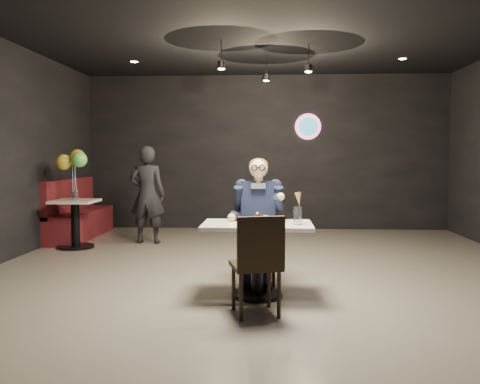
# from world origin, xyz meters

# --- Properties ---
(floor) EXTENTS (9.00, 9.00, 0.00)m
(floor) POSITION_xyz_m (0.00, 0.00, 0.00)
(floor) COLOR slate
(floor) RESTS_ON ground
(wall_sign) EXTENTS (0.50, 0.06, 0.50)m
(wall_sign) POSITION_xyz_m (0.80, 4.47, 2.00)
(wall_sign) COLOR pink
(wall_sign) RESTS_ON floor
(pendant_lights) EXTENTS (1.40, 1.20, 0.36)m
(pendant_lights) POSITION_xyz_m (0.00, 2.00, 2.88)
(pendant_lights) COLOR black
(pendant_lights) RESTS_ON floor
(main_table) EXTENTS (1.10, 0.70, 0.75)m
(main_table) POSITION_xyz_m (-0.06, -0.39, 0.38)
(main_table) COLOR white
(main_table) RESTS_ON floor
(chair_far) EXTENTS (0.42, 0.46, 0.92)m
(chair_far) POSITION_xyz_m (-0.06, 0.16, 0.46)
(chair_far) COLOR black
(chair_far) RESTS_ON floor
(chair_near) EXTENTS (0.52, 0.55, 0.92)m
(chair_near) POSITION_xyz_m (-0.06, -0.96, 0.46)
(chair_near) COLOR black
(chair_near) RESTS_ON floor
(seated_man) EXTENTS (0.60, 0.80, 1.44)m
(seated_man) POSITION_xyz_m (-0.06, 0.16, 0.72)
(seated_man) COLOR black
(seated_man) RESTS_ON floor
(dessert_plate) EXTENTS (0.20, 0.20, 0.01)m
(dessert_plate) POSITION_xyz_m (0.02, -0.45, 0.76)
(dessert_plate) COLOR white
(dessert_plate) RESTS_ON main_table
(cake_slice) EXTENTS (0.14, 0.13, 0.08)m
(cake_slice) POSITION_xyz_m (-0.04, -0.48, 0.80)
(cake_slice) COLOR black
(cake_slice) RESTS_ON dessert_plate
(mint_leaf) EXTENTS (0.06, 0.04, 0.01)m
(mint_leaf) POSITION_xyz_m (0.02, -0.51, 0.84)
(mint_leaf) COLOR #2D8A36
(mint_leaf) RESTS_ON cake_slice
(sundae_glass) EXTENTS (0.08, 0.08, 0.18)m
(sundae_glass) POSITION_xyz_m (0.34, -0.45, 0.84)
(sundae_glass) COLOR silver
(sundae_glass) RESTS_ON main_table
(wafer_cone) EXTENTS (0.08, 0.08, 0.14)m
(wafer_cone) POSITION_xyz_m (0.35, -0.44, 1.00)
(wafer_cone) COLOR #DAAE59
(wafer_cone) RESTS_ON sundae_glass
(booth_bench) EXTENTS (0.51, 2.06, 1.03)m
(booth_bench) POSITION_xyz_m (-3.25, 3.20, 0.51)
(booth_bench) COLOR #4D101D
(booth_bench) RESTS_ON floor
(side_table) EXTENTS (0.64, 0.64, 0.80)m
(side_table) POSITION_xyz_m (-2.95, 2.20, 0.40)
(side_table) COLOR white
(side_table) RESTS_ON floor
(balloon_vase) EXTENTS (0.10, 0.10, 0.16)m
(balloon_vase) POSITION_xyz_m (-2.95, 2.20, 0.83)
(balloon_vase) COLOR silver
(balloon_vase) RESTS_ON side_table
(balloon_bunch) EXTENTS (0.43, 0.43, 0.72)m
(balloon_bunch) POSITION_xyz_m (-2.95, 2.20, 1.26)
(balloon_bunch) COLOR gold
(balloon_bunch) RESTS_ON balloon_vase
(passerby) EXTENTS (0.59, 0.40, 1.60)m
(passerby) POSITION_xyz_m (-1.94, 2.71, 0.80)
(passerby) COLOR black
(passerby) RESTS_ON floor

